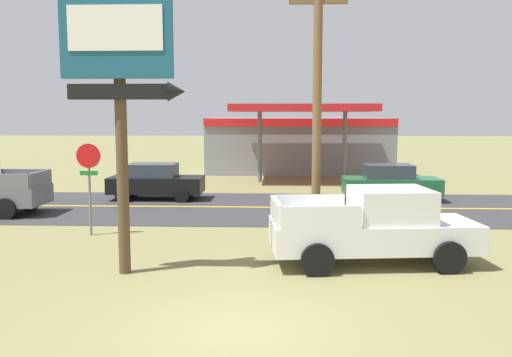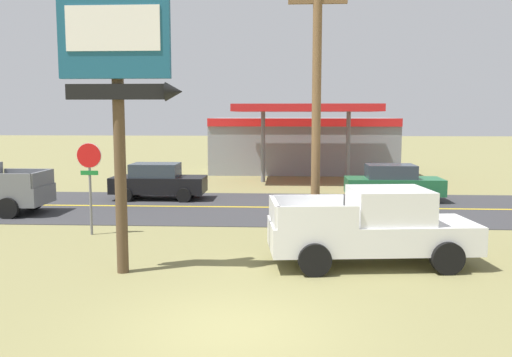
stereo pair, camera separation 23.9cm
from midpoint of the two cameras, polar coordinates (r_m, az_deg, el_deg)
ground_plane at (r=10.18m, az=-1.89°, el=-15.47°), size 180.00×180.00×0.00m
road_asphalt at (r=22.73m, az=1.00°, el=-3.02°), size 140.00×8.00×0.02m
road_centre_line at (r=22.73m, az=1.00°, el=-2.99°), size 126.00×0.20×0.01m
motel_sign at (r=13.31m, az=-13.55°, el=10.15°), size 2.87×0.54×6.78m
stop_sign at (r=18.11m, az=-16.55°, el=0.66°), size 0.80×0.08×2.95m
utility_pole at (r=15.98m, az=6.74°, el=8.75°), size 1.84×0.26×8.29m
gas_station at (r=36.83m, az=5.04°, el=3.70°), size 12.00×11.50×4.40m
pickup_white_parked_on_lawn at (r=14.44m, az=12.61°, el=-4.97°), size 5.38×2.65×1.96m
car_black_mid_lane at (r=25.22m, az=-9.88°, el=-0.27°), size 4.20×2.00×1.64m
car_green_far_lane at (r=25.05m, az=14.29°, el=-0.43°), size 4.20×2.00×1.64m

